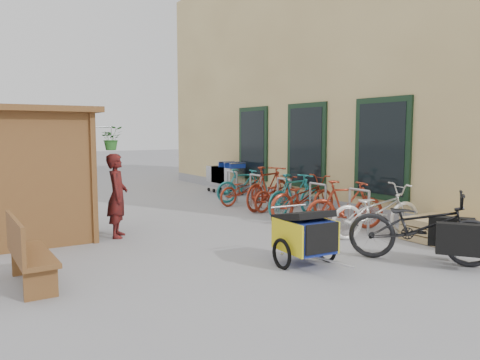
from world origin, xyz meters
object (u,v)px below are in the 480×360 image
kiosk (27,156)px  bike_0 (376,211)px  pallet_stack (445,231)px  bike_6 (244,190)px  person_kiosk (117,196)px  bike_1 (345,205)px  bike_4 (277,194)px  shopping_carts (225,175)px  bench (26,251)px  cargo_bike (422,227)px  bike_5 (268,188)px  bike_7 (243,185)px  bike_3 (295,195)px  bike_2 (303,197)px  child_trailer (305,233)px

kiosk → bike_0: (5.55, -2.93, -1.05)m
pallet_stack → bike_6: bearing=97.9°
person_kiosk → bike_1: 4.44m
bike_4 → shopping_carts: bearing=-19.3°
shopping_carts → bike_1: shopping_carts is taller
bench → cargo_bike: size_ratio=0.68×
bench → bike_0: 5.96m
bike_4 → bike_5: (-0.11, 0.21, 0.13)m
bike_0 → bike_7: 5.00m
shopping_carts → cargo_bike: 8.51m
bike_3 → kiosk: bearing=76.9°
bench → cargo_bike: cargo_bike is taller
bike_2 → bike_3: 0.30m
pallet_stack → bike_0: bearing=127.4°
pallet_stack → bike_3: bearing=102.1°
person_kiosk → bike_2: 4.14m
child_trailer → cargo_bike: cargo_bike is taller
child_trailer → bench: bearing=166.9°
bike_0 → shopping_carts: bearing=6.5°
pallet_stack → bench: bearing=168.6°
pallet_stack → bike_2: 3.17m
child_trailer → bike_4: child_trailer is taller
bike_3 → bench: bearing=100.8°
bike_7 → bench: bearing=134.2°
bike_3 → bike_6: 2.12m
bike_0 → person_kiosk: bearing=70.5°
bike_5 → bike_4: bearing=-171.8°
bike_4 → child_trailer: bearing=137.6°
bike_0 → bike_4: (0.20, 3.36, -0.08)m
bike_6 → bike_5: bearing=-177.7°
shopping_carts → bike_6: size_ratio=1.02×
person_kiosk → bike_5: size_ratio=0.85×
bike_1 → bike_3: (0.05, 1.66, 0.00)m
pallet_stack → bike_4: bearing=97.0°
bike_0 → cargo_bike: bearing=167.1°
shopping_carts → bike_5: bearing=-101.1°
person_kiosk → bike_6: 4.53m
bike_2 → bike_5: 1.46m
shopping_carts → person_kiosk: bearing=-138.3°
cargo_bike → bike_7: (0.94, 6.53, -0.07)m
child_trailer → bike_6: (2.27, 5.25, -0.07)m
bench → person_kiosk: 2.86m
kiosk → bike_1: bearing=-21.5°
bike_2 → bike_4: (0.19, 1.24, -0.07)m
kiosk → bike_3: size_ratio=1.48×
cargo_bike → bike_2: bearing=42.1°
pallet_stack → bench: bench is taller
cargo_bike → bike_1: cargo_bike is taller
bike_1 → bike_2: bearing=17.1°
child_trailer → bike_5: bike_5 is taller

